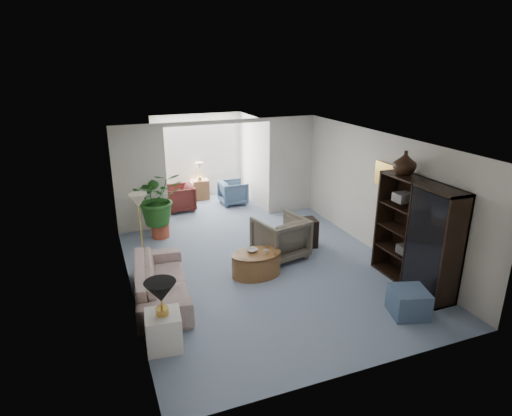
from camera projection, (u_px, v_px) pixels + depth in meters
name	position (u px, v px, depth m)	size (l,w,h in m)	color
floor	(267.00, 272.00, 8.29)	(6.00, 6.00, 0.00)	#8392AE
sunroom_floor	(210.00, 207.00, 11.90)	(2.60, 2.60, 0.00)	#8392AE
back_pier_left	(140.00, 180.00, 9.86)	(1.20, 0.12, 2.50)	silver
back_pier_right	(291.00, 165.00, 11.17)	(1.20, 0.12, 2.50)	silver
back_header	(219.00, 122.00, 10.12)	(2.60, 0.12, 0.10)	silver
window_pane	(198.00, 149.00, 12.39)	(2.20, 0.02, 1.50)	white
window_blinds	(198.00, 149.00, 12.36)	(2.20, 0.02, 1.50)	white
framed_picture	(386.00, 175.00, 8.49)	(0.04, 0.50, 0.40)	#BAB095
sofa	(161.00, 281.00, 7.30)	(2.15, 0.84, 0.63)	beige
end_table	(164.00, 331.00, 6.06)	(0.49, 0.49, 0.53)	white
table_lamp	(161.00, 292.00, 5.85)	(0.44, 0.44, 0.30)	black
floor_lamp	(138.00, 201.00, 8.41)	(0.36, 0.36, 0.28)	beige
coffee_table	(256.00, 264.00, 8.10)	(0.95, 0.95, 0.45)	#905934
coffee_bowl	(252.00, 250.00, 8.09)	(0.20, 0.20, 0.05)	beige
coffee_cup	(266.00, 252.00, 7.98)	(0.09, 0.09, 0.09)	beige
wingback_chair	(281.00, 237.00, 8.79)	(0.92, 0.95, 0.86)	#6A6253
side_table_dark	(304.00, 233.00, 9.33)	(0.51, 0.41, 0.61)	black
entertainment_cabinet	(416.00, 235.00, 7.53)	(0.46, 1.73, 1.93)	black
cabinet_urn	(405.00, 163.00, 7.59)	(0.40, 0.40, 0.42)	black
ottoman	(409.00, 302.00, 6.85)	(0.54, 0.54, 0.44)	slate
plant_pot	(160.00, 230.00, 9.86)	(0.40, 0.40, 0.32)	#B04A33
house_plant	(158.00, 198.00, 9.60)	(1.11, 0.96, 1.23)	#255C1F
sunroom_chair_blue	(233.00, 192.00, 12.05)	(0.70, 0.72, 0.65)	slate
sunroom_chair_maroon	(180.00, 198.00, 11.53)	(0.73, 0.75, 0.68)	maroon
sunroom_table	(200.00, 190.00, 12.46)	(0.46, 0.36, 0.57)	#905934
shelf_clutter	(416.00, 223.00, 7.42)	(0.30, 1.07, 1.06)	#43403E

